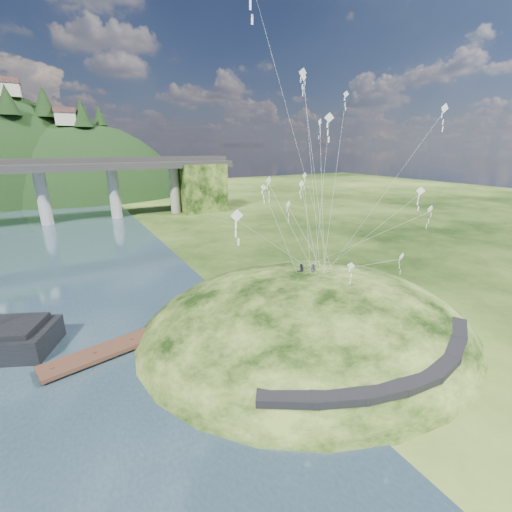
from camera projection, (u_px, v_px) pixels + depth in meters
ground at (250, 355)px, 30.50m from camera, size 320.00×320.00×0.00m
grass_hill at (307, 336)px, 36.36m from camera, size 36.00×32.00×13.00m
footpath at (401, 369)px, 25.26m from camera, size 22.29×5.84×0.83m
wooden_dock at (132, 341)px, 31.88m from camera, size 15.53×5.64×1.10m
kite_flyers at (305, 264)px, 36.62m from camera, size 1.83×1.43×1.74m
kite_swarm at (320, 156)px, 32.35m from camera, size 20.33×16.21×20.45m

